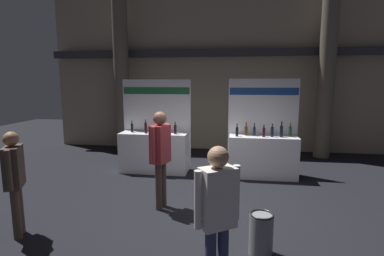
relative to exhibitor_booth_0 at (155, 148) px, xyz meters
name	(u,v)px	position (x,y,z in m)	size (l,w,h in m)	color
ground_plane	(205,209)	(1.56, -2.19, -0.62)	(24.00, 24.00, 0.00)	black
hall_colonnade	(220,64)	(1.56, 2.89, 2.34)	(11.83, 1.09, 6.02)	gray
exhibitor_booth_0	(155,148)	(0.00, 0.00, 0.00)	(1.85, 0.70, 2.42)	white
exhibitor_booth_1	(263,152)	(2.79, -0.04, 0.00)	(1.74, 0.66, 2.44)	white
trash_bin	(261,234)	(2.47, -3.56, -0.32)	(0.33, 0.33, 0.60)	slate
visitor_1	(160,151)	(0.74, -2.26, 0.48)	(0.35, 0.51, 1.83)	#47382D
visitor_3	(14,175)	(-1.18, -3.57, 0.35)	(0.38, 0.54, 1.63)	#47382D
visitor_4	(217,209)	(1.91, -4.45, 0.39)	(0.47, 0.40, 1.70)	navy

